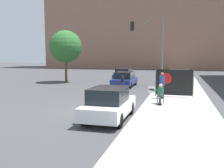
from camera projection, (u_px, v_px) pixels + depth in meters
ground_plane at (100, 111)px, 13.64m from camera, size 160.00×160.00×0.00m
sidewalk_curb at (179, 83)px, 26.95m from camera, size 4.03×90.00×0.17m
seated_protester at (160, 93)px, 14.68m from camera, size 0.93×0.77×1.19m
jogger_on_sidewalk at (162, 85)px, 16.55m from camera, size 0.34×0.34×1.75m
protest_banner at (174, 82)px, 17.31m from camera, size 2.60×0.06×1.89m
traffic_light_pole at (152, 41)px, 24.15m from camera, size 3.07×2.84×6.36m
parked_car_curbside at (109, 104)px, 11.78m from camera, size 1.79×4.13×1.54m
car_on_road_nearest at (125, 79)px, 24.50m from camera, size 1.88×4.35×1.45m
car_on_road_midblock at (124, 74)px, 30.81m from camera, size 1.88×4.67×1.46m
motorcycle_on_road at (122, 84)px, 22.01m from camera, size 0.28×2.07×1.29m
street_tree_near_curb at (66, 47)px, 27.97m from camera, size 3.62×3.62×5.85m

